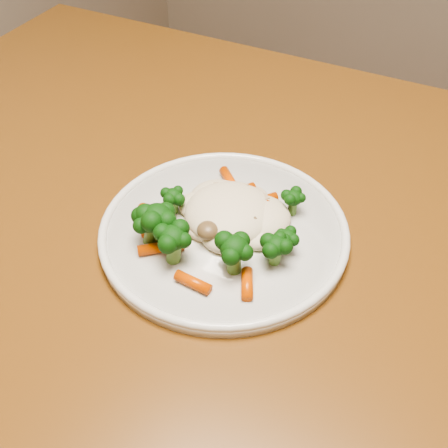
# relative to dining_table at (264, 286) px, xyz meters

# --- Properties ---
(dining_table) EXTENTS (1.30, 0.88, 0.75)m
(dining_table) POSITION_rel_dining_table_xyz_m (0.00, 0.00, 0.00)
(dining_table) COLOR brown
(dining_table) RESTS_ON ground
(plate) EXTENTS (0.28, 0.28, 0.01)m
(plate) POSITION_rel_dining_table_xyz_m (-0.04, -0.03, 0.10)
(plate) COLOR white
(plate) RESTS_ON dining_table
(meal) EXTENTS (0.19, 0.19, 0.05)m
(meal) POSITION_rel_dining_table_xyz_m (-0.05, -0.04, 0.13)
(meal) COLOR beige
(meal) RESTS_ON plate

